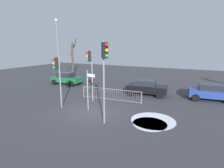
% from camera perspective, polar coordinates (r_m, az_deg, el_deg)
% --- Properties ---
extents(ground_plane, '(60.00, 60.00, 0.00)m').
position_cam_1_polar(ground_plane, '(13.48, -6.32, -8.64)').
color(ground_plane, '#38383D').
extents(traffic_light_mid_left, '(0.49, 0.44, 5.03)m').
position_cam_1_polar(traffic_light_mid_left, '(10.43, -2.33, 6.18)').
color(traffic_light_mid_left, slate).
rests_on(traffic_light_mid_left, ground).
extents(traffic_light_foreground_left, '(0.47, 0.47, 4.44)m').
position_cam_1_polar(traffic_light_foreground_left, '(15.31, -6.92, 6.35)').
color(traffic_light_foreground_left, slate).
rests_on(traffic_light_foreground_left, ground).
extents(traffic_light_rear_left, '(0.54, 0.39, 3.99)m').
position_cam_1_polar(traffic_light_rear_left, '(14.19, -16.85, 4.15)').
color(traffic_light_rear_left, slate).
rests_on(traffic_light_rear_left, ground).
extents(direction_sign_post, '(0.78, 0.21, 3.03)m').
position_cam_1_polar(direction_sign_post, '(13.25, -7.56, -1.35)').
color(direction_sign_post, slate).
rests_on(direction_sign_post, ground).
extents(pedestrian_guard_railing, '(5.56, 0.45, 1.07)m').
position_cam_1_polar(pedestrian_guard_railing, '(15.81, -0.39, -3.36)').
color(pedestrian_guard_railing, slate).
rests_on(pedestrian_guard_railing, ground).
extents(car_black_trailing, '(3.95, 2.24, 1.47)m').
position_cam_1_polar(car_black_trailing, '(17.93, 10.85, -1.03)').
color(car_black_trailing, black).
rests_on(car_black_trailing, ground).
extents(car_blue_mid, '(3.97, 2.29, 1.47)m').
position_cam_1_polar(car_blue_mid, '(18.13, 29.03, -2.19)').
color(car_blue_mid, navy).
rests_on(car_blue_mid, ground).
extents(car_green_near, '(3.87, 2.07, 1.47)m').
position_cam_1_polar(car_green_near, '(23.31, -14.18, 1.79)').
color(car_green_near, '#195933').
rests_on(car_green_near, ground).
extents(street_lamp, '(0.36, 0.36, 8.18)m').
position_cam_1_polar(street_lamp, '(25.40, -16.88, 11.80)').
color(street_lamp, slate).
rests_on(street_lamp, ground).
extents(bare_tree_centre, '(1.55, 1.50, 6.16)m').
position_cam_1_polar(bare_tree_centre, '(32.22, -12.35, 8.35)').
color(bare_tree_centre, '#473828').
rests_on(bare_tree_centre, ground).
extents(snow_patch_kerb, '(2.86, 2.86, 0.01)m').
position_cam_1_polar(snow_patch_kerb, '(12.16, 12.88, -11.19)').
color(snow_patch_kerb, silver).
rests_on(snow_patch_kerb, ground).
extents(snow_patch_island, '(2.12, 2.12, 0.01)m').
position_cam_1_polar(snow_patch_island, '(11.63, 11.87, -12.23)').
color(snow_patch_island, silver).
rests_on(snow_patch_island, ground).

